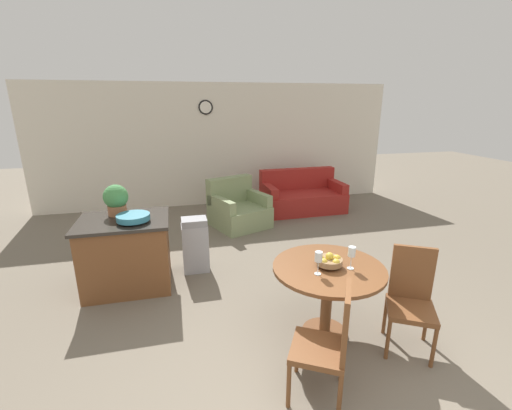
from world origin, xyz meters
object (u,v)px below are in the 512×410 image
(wine_glass_right, at_px, (352,253))
(dining_chair_near_left, at_px, (330,340))
(dining_chair_near_right, at_px, (411,296))
(trash_bin, at_px, (195,245))
(armchair, at_px, (238,210))
(dining_table, at_px, (328,283))
(fruit_bowl, at_px, (329,260))
(teal_bowl, at_px, (133,217))
(wine_glass_left, at_px, (319,258))
(couch, at_px, (302,197))
(kitchen_island, at_px, (127,253))
(potted_plant, at_px, (116,199))

(wine_glass_right, bearing_deg, dining_chair_near_left, -128.28)
(dining_chair_near_right, relative_size, trash_bin, 1.29)
(dining_chair_near_right, xyz_separation_m, armchair, (-0.97, 3.72, -0.23))
(dining_table, height_order, wine_glass_right, wine_glass_right)
(fruit_bowl, bearing_deg, dining_table, -132.53)
(armchair, bearing_deg, wine_glass_right, -104.30)
(dining_table, distance_m, dining_chair_near_right, 0.78)
(teal_bowl, bearing_deg, armchair, 50.81)
(dining_table, height_order, wine_glass_left, wine_glass_left)
(wine_glass_right, bearing_deg, dining_table, 154.73)
(dining_chair_near_left, height_order, trash_bin, dining_chair_near_left)
(wine_glass_right, xyz_separation_m, teal_bowl, (-2.09, 1.46, 0.03))
(dining_chair_near_right, distance_m, wine_glass_left, 0.99)
(wine_glass_left, bearing_deg, couch, 70.75)
(fruit_bowl, bearing_deg, teal_bowl, 144.21)
(dining_table, xyz_separation_m, trash_bin, (-1.18, 1.74, -0.21))
(dining_table, bearing_deg, couch, 72.37)
(fruit_bowl, xyz_separation_m, kitchen_island, (-2.05, 1.51, -0.38))
(teal_bowl, height_order, trash_bin, teal_bowl)
(dining_chair_near_right, xyz_separation_m, potted_plant, (-2.85, 2.03, 0.59))
(dining_chair_near_left, distance_m, armchair, 4.13)
(dining_chair_near_right, xyz_separation_m, teal_bowl, (-2.63, 1.69, 0.44))
(dining_table, relative_size, armchair, 0.91)
(dining_chair_near_left, xyz_separation_m, wine_glass_left, (0.15, 0.60, 0.40))
(armchair, bearing_deg, dining_chair_near_right, -96.82)
(dining_chair_near_right, height_order, potted_plant, potted_plant)
(dining_chair_near_left, relative_size, trash_bin, 1.29)
(fruit_bowl, bearing_deg, dining_chair_near_right, -23.75)
(wine_glass_right, height_order, armchair, wine_glass_right)
(dining_chair_near_right, distance_m, armchair, 3.85)
(dining_table, xyz_separation_m, fruit_bowl, (0.00, 0.00, 0.24))
(trash_bin, bearing_deg, couch, 42.99)
(armchair, bearing_deg, trash_bin, -140.41)
(fruit_bowl, distance_m, teal_bowl, 2.36)
(wine_glass_left, height_order, potted_plant, potted_plant)
(kitchen_island, distance_m, trash_bin, 0.90)
(dining_table, height_order, dining_chair_near_right, dining_chair_near_right)
(dining_chair_near_left, relative_size, dining_chair_near_right, 1.00)
(wine_glass_left, bearing_deg, wine_glass_right, 4.59)
(dining_chair_near_right, relative_size, couch, 0.57)
(fruit_bowl, bearing_deg, potted_plant, 141.28)
(potted_plant, height_order, armchair, potted_plant)
(teal_bowl, distance_m, potted_plant, 0.43)
(trash_bin, distance_m, armchair, 1.91)
(wine_glass_left, relative_size, armchair, 0.19)
(dining_table, xyz_separation_m, wine_glass_right, (0.18, -0.09, 0.34))
(dining_chair_near_right, xyz_separation_m, fruit_bowl, (-0.71, 0.31, 0.30))
(fruit_bowl, bearing_deg, kitchen_island, 143.67)
(dining_chair_near_right, xyz_separation_m, trash_bin, (-1.89, 2.05, -0.15))
(wine_glass_left, distance_m, potted_plant, 2.69)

